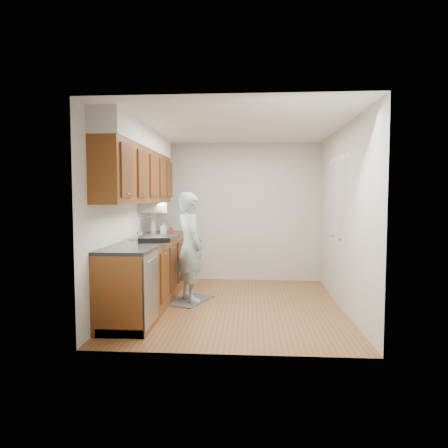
% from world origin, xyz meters
% --- Properties ---
extents(floor, '(3.50, 3.50, 0.00)m').
position_xyz_m(floor, '(0.00, 0.00, 0.00)').
color(floor, brown).
rests_on(floor, ground).
extents(ceiling, '(3.50, 3.50, 0.00)m').
position_xyz_m(ceiling, '(0.00, 0.00, 2.50)').
color(ceiling, white).
rests_on(ceiling, wall_left).
extents(wall_left, '(0.02, 3.50, 2.50)m').
position_xyz_m(wall_left, '(-1.50, 0.00, 1.25)').
color(wall_left, beige).
rests_on(wall_left, floor).
extents(wall_right, '(0.02, 3.50, 2.50)m').
position_xyz_m(wall_right, '(1.50, 0.00, 1.25)').
color(wall_right, beige).
rests_on(wall_right, floor).
extents(wall_back, '(3.00, 0.02, 2.50)m').
position_xyz_m(wall_back, '(0.00, 1.75, 1.25)').
color(wall_back, beige).
rests_on(wall_back, floor).
extents(counter, '(0.64, 2.80, 1.30)m').
position_xyz_m(counter, '(-1.20, -0.00, 0.49)').
color(counter, brown).
rests_on(counter, floor).
extents(upper_cabinets, '(0.47, 2.80, 1.21)m').
position_xyz_m(upper_cabinets, '(-1.33, 0.05, 1.95)').
color(upper_cabinets, brown).
rests_on(upper_cabinets, wall_left).
extents(closet_door, '(0.02, 1.22, 2.05)m').
position_xyz_m(closet_door, '(1.49, 0.30, 1.02)').
color(closet_door, white).
rests_on(closet_door, wall_right).
extents(floor_mat, '(0.68, 0.85, 0.01)m').
position_xyz_m(floor_mat, '(-0.65, 0.21, 0.01)').
color(floor_mat, '#5B5B5E').
rests_on(floor_mat, floor).
extents(person, '(0.70, 0.76, 1.80)m').
position_xyz_m(person, '(-0.65, 0.21, 0.91)').
color(person, '#92ABB1').
rests_on(person, floor_mat).
extents(soap_bottle_a, '(0.13, 0.13, 0.25)m').
position_xyz_m(soap_bottle_a, '(-1.33, 0.77, 1.07)').
color(soap_bottle_a, silver).
rests_on(soap_bottle_a, counter).
extents(soap_bottle_b, '(0.09, 0.10, 0.19)m').
position_xyz_m(soap_bottle_b, '(-1.15, 0.73, 1.04)').
color(soap_bottle_b, silver).
rests_on(soap_bottle_b, counter).
extents(soap_bottle_c, '(0.17, 0.17, 0.17)m').
position_xyz_m(soap_bottle_c, '(-1.19, 0.89, 1.02)').
color(soap_bottle_c, silver).
rests_on(soap_bottle_c, counter).
extents(soda_can, '(0.08, 0.08, 0.11)m').
position_xyz_m(soda_can, '(-1.02, 0.66, 0.99)').
color(soda_can, '#A1281B').
rests_on(soda_can, counter).
extents(steel_can, '(0.08, 0.08, 0.12)m').
position_xyz_m(steel_can, '(-1.04, 0.79, 1.00)').
color(steel_can, '#A5A5AA').
rests_on(steel_can, counter).
extents(dish_rack, '(0.49, 0.44, 0.07)m').
position_xyz_m(dish_rack, '(-1.04, -0.35, 0.97)').
color(dish_rack, black).
rests_on(dish_rack, counter).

